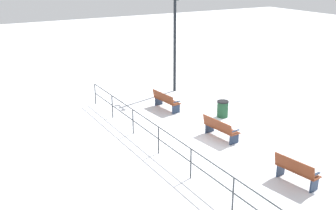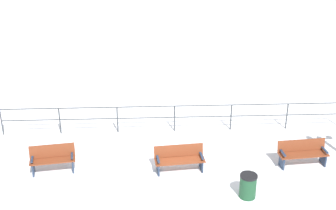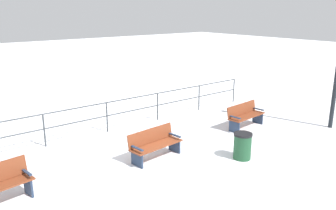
% 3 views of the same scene
% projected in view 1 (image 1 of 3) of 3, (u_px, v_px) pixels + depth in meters
% --- Properties ---
extents(ground_plane, '(80.00, 80.00, 0.00)m').
position_uv_depth(ground_plane, '(220.00, 138.00, 17.09)').
color(ground_plane, white).
rests_on(ground_plane, ground).
extents(bench_nearest, '(0.70, 1.54, 0.92)m').
position_uv_depth(bench_nearest, '(296.00, 170.00, 13.39)').
color(bench_nearest, brown).
rests_on(bench_nearest, ground).
extents(bench_second, '(0.74, 1.72, 0.86)m').
position_uv_depth(bench_second, '(220.00, 128.00, 16.93)').
color(bench_second, brown).
rests_on(bench_second, ground).
extents(bench_third, '(0.68, 1.73, 0.87)m').
position_uv_depth(bench_third, '(166.00, 100.00, 20.32)').
color(bench_third, brown).
rests_on(bench_third, ground).
extents(lamppost_middle, '(0.25, 1.02, 5.25)m').
position_uv_depth(lamppost_middle, '(175.00, 33.00, 22.39)').
color(lamppost_middle, black).
rests_on(lamppost_middle, ground).
extents(waterfront_railing, '(0.05, 13.40, 1.09)m').
position_uv_depth(waterfront_railing, '(158.00, 135.00, 15.49)').
color(waterfront_railing, '#383D42').
rests_on(waterfront_railing, ground).
extents(trash_bin, '(0.54, 0.54, 0.78)m').
position_uv_depth(trash_bin, '(223.00, 109.00, 19.34)').
color(trash_bin, '#1E4C2D').
rests_on(trash_bin, ground).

